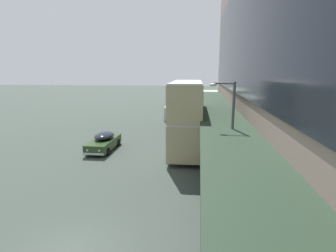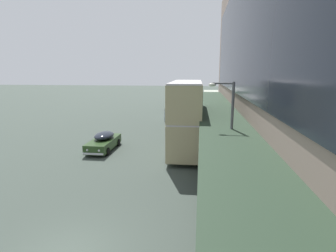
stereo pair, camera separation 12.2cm
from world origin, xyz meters
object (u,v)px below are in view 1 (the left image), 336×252
object	(u,v)px
pedestrian_at_kerb	(245,211)
fire_hydrant	(224,159)
transit_bus_kerbside_rear	(195,96)
street_lamp	(229,124)
transit_bus_kerbside_front	(195,105)
transit_bus_kerbside_far	(187,114)
sedan_oncoming_rear	(180,98)
vw_van	(172,112)
sedan_second_near	(184,96)
sedan_far_back	(104,141)

from	to	relation	value
pedestrian_at_kerb	fire_hydrant	xyz separation A→B (m)	(-0.10, 8.48, -0.69)
transit_bus_kerbside_rear	street_lamp	bearing A→B (deg)	-85.99
transit_bus_kerbside_front	pedestrian_at_kerb	distance (m)	29.62
transit_bus_kerbside_front	transit_bus_kerbside_rear	distance (m)	12.55
street_lamp	fire_hydrant	xyz separation A→B (m)	(0.09, 3.22, -3.23)
transit_bus_kerbside_rear	transit_bus_kerbside_far	bearing A→B (deg)	-90.43
sedan_oncoming_rear	vw_van	size ratio (longest dim) A/B	0.99
sedan_oncoming_rear	fire_hydrant	world-z (taller)	sedan_oncoming_rear
vw_van	pedestrian_at_kerb	bearing A→B (deg)	-77.83
sedan_second_near	pedestrian_at_kerb	distance (m)	56.86
transit_bus_kerbside_front	sedan_oncoming_rear	distance (m)	20.19
transit_bus_kerbside_front	sedan_oncoming_rear	size ratio (longest dim) A/B	2.01
sedan_second_near	sedan_far_back	bearing A→B (deg)	-95.54
transit_bus_kerbside_rear	vw_van	xyz separation A→B (m)	(-3.09, -14.87, -0.87)
transit_bus_kerbside_rear	sedan_oncoming_rear	distance (m)	8.13
transit_bus_kerbside_far	street_lamp	size ratio (longest dim) A/B	1.51
street_lamp	transit_bus_kerbside_far	bearing A→B (deg)	112.94
vw_van	pedestrian_at_kerb	size ratio (longest dim) A/B	2.47
vw_van	fire_hydrant	size ratio (longest dim) A/B	6.56
pedestrian_at_kerb	street_lamp	size ratio (longest dim) A/B	0.31
fire_hydrant	transit_bus_kerbside_rear	bearing A→B (deg)	94.55
transit_bus_kerbside_far	vw_van	xyz separation A→B (m)	(-2.86, 15.29, -2.12)
transit_bus_kerbside_front	sedan_second_near	distance (m)	27.27
transit_bus_kerbside_rear	pedestrian_at_kerb	world-z (taller)	transit_bus_kerbside_rear
sedan_far_back	vw_van	distance (m)	16.46
sedan_far_back	vw_van	size ratio (longest dim) A/B	1.04
transit_bus_kerbside_front	vw_van	distance (m)	4.16
transit_bus_kerbside_far	sedan_oncoming_rear	xyz separation A→B (m)	(-3.23, 37.42, -2.42)
transit_bus_kerbside_rear	transit_bus_kerbside_front	bearing A→B (deg)	-88.72
transit_bus_kerbside_rear	fire_hydrant	xyz separation A→B (m)	(2.67, -33.57, -1.48)
sedan_second_near	transit_bus_kerbside_front	bearing A→B (deg)	-83.08
street_lamp	vw_van	bearing A→B (deg)	104.49
sedan_oncoming_rear	fire_hydrant	bearing A→B (deg)	-81.46
transit_bus_kerbside_far	street_lamp	xyz separation A→B (m)	(2.81, -6.63, 0.51)
sedan_second_near	street_lamp	xyz separation A→B (m)	(5.58, -51.30, 2.98)
sedan_oncoming_rear	pedestrian_at_kerb	bearing A→B (deg)	-82.79
sedan_oncoming_rear	fire_hydrant	xyz separation A→B (m)	(6.13, -40.84, -0.30)
street_lamp	fire_hydrant	distance (m)	4.56
transit_bus_kerbside_front	transit_bus_kerbside_rear	size ratio (longest dim) A/B	0.84
sedan_far_back	fire_hydrant	size ratio (longest dim) A/B	6.81
sedan_far_back	street_lamp	bearing A→B (deg)	-31.16
transit_bus_kerbside_rear	fire_hydrant	distance (m)	33.71
sedan_oncoming_rear	transit_bus_kerbside_far	bearing A→B (deg)	-85.07
transit_bus_kerbside_far	sedan_far_back	size ratio (longest dim) A/B	1.91
transit_bus_kerbside_front	street_lamp	xyz separation A→B (m)	(2.30, -24.24, 1.87)
transit_bus_kerbside_rear	street_lamp	xyz separation A→B (m)	(2.58, -36.79, 1.75)
street_lamp	transit_bus_kerbside_rear	bearing A→B (deg)	94.01
pedestrian_at_kerb	fire_hydrant	distance (m)	8.51
sedan_second_near	pedestrian_at_kerb	world-z (taller)	pedestrian_at_kerb
transit_bus_kerbside_rear	vw_van	world-z (taller)	transit_bus_kerbside_rear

